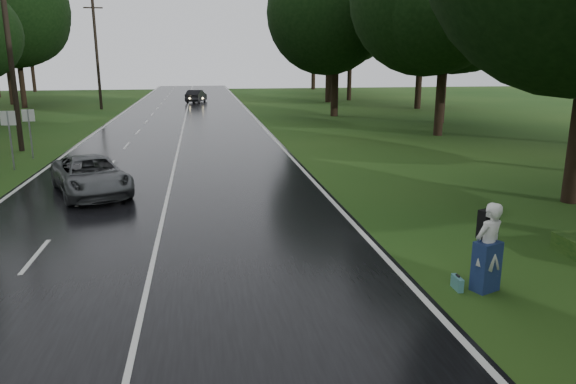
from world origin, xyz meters
The scene contains 16 objects.
ground centered at (0.00, 0.00, 0.00)m, with size 160.00×160.00×0.00m, color #254514.
road centered at (0.00, 20.00, 0.02)m, with size 12.00×140.00×0.04m, color black.
lane_center centered at (0.00, 20.00, 0.04)m, with size 0.12×140.00×0.01m, color silver.
grey_car centered at (-2.81, 8.59, 0.73)m, with size 2.30×4.98×1.38m, color #4F5355.
far_car centered at (0.89, 51.08, 0.76)m, with size 1.51×4.34×1.43m, color black.
hitchhiker centered at (7.34, -1.66, 0.93)m, with size 0.85×0.82×2.00m.
suitcase centered at (6.75, -1.55, 0.15)m, with size 0.12×0.42×0.30m, color teal.
utility_pole_mid centered at (-8.50, 19.31, 0.00)m, with size 1.80×0.28×9.62m, color black, non-canonical shape.
utility_pole_far centered at (-8.50, 44.42, 0.00)m, with size 1.80×0.28×10.75m, color black, non-canonical shape.
road_sign_a centered at (-7.20, 13.87, 0.00)m, with size 0.64×0.10×2.68m, color white, non-canonical shape.
road_sign_b centered at (-7.20, 16.76, 0.00)m, with size 0.60×0.10×2.48m, color white, non-canonical shape.
tree_left_f centered at (-16.56, 47.25, 0.00)m, with size 10.31×10.31×16.11m, color black, non-canonical shape.
tree_right_c centered at (14.14, 4.72, 0.00)m, with size 9.52×9.52×14.87m, color black, non-canonical shape.
tree_right_d centered at (16.78, 21.39, 0.00)m, with size 9.63×9.63×15.05m, color black, non-canonical shape.
tree_right_e centered at (12.97, 34.33, 0.00)m, with size 9.23×9.23×14.43m, color black, non-canonical shape.
tree_right_f centered at (16.06, 49.52, 0.00)m, with size 10.02×10.02×15.66m, color black, non-canonical shape.
Camera 1 is at (1.32, -11.67, 4.95)m, focal length 33.19 mm.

